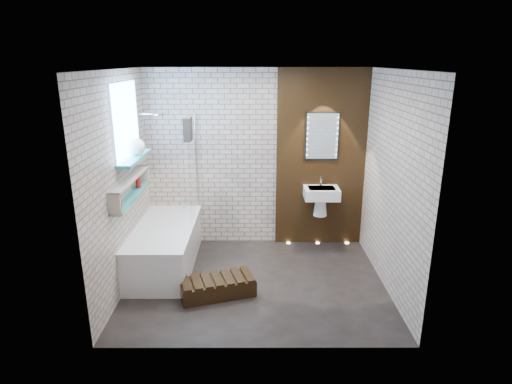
{
  "coord_description": "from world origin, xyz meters",
  "views": [
    {
      "loc": [
        -0.01,
        -4.86,
        2.7
      ],
      "look_at": [
        0.0,
        0.15,
        1.15
      ],
      "focal_mm": 30.11,
      "sensor_mm": 36.0,
      "label": 1
    }
  ],
  "objects_px": {
    "bathtub": "(165,246)",
    "bath_screen": "(193,167)",
    "washbasin": "(321,197)",
    "walnut_step": "(217,287)",
    "led_mirror": "(322,136)"
  },
  "relations": [
    {
      "from": "washbasin",
      "to": "led_mirror",
      "type": "bearing_deg",
      "value": 90.0
    },
    {
      "from": "bathtub",
      "to": "led_mirror",
      "type": "relative_size",
      "value": 2.49
    },
    {
      "from": "bath_screen",
      "to": "walnut_step",
      "type": "distance_m",
      "value": 1.73
    },
    {
      "from": "bathtub",
      "to": "bath_screen",
      "type": "distance_m",
      "value": 1.14
    },
    {
      "from": "bath_screen",
      "to": "washbasin",
      "type": "relative_size",
      "value": 2.41
    },
    {
      "from": "bath_screen",
      "to": "washbasin",
      "type": "xyz_separation_m",
      "value": [
        1.82,
        0.18,
        -0.49
      ]
    },
    {
      "from": "washbasin",
      "to": "walnut_step",
      "type": "distance_m",
      "value": 2.09
    },
    {
      "from": "bath_screen",
      "to": "washbasin",
      "type": "height_order",
      "value": "bath_screen"
    },
    {
      "from": "led_mirror",
      "to": "walnut_step",
      "type": "distance_m",
      "value": 2.6
    },
    {
      "from": "walnut_step",
      "to": "washbasin",
      "type": "bearing_deg",
      "value": 44.18
    },
    {
      "from": "bathtub",
      "to": "led_mirror",
      "type": "distance_m",
      "value": 2.68
    },
    {
      "from": "walnut_step",
      "to": "bathtub",
      "type": "bearing_deg",
      "value": 135.41
    },
    {
      "from": "bath_screen",
      "to": "led_mirror",
      "type": "distance_m",
      "value": 1.89
    },
    {
      "from": "bathtub",
      "to": "washbasin",
      "type": "bearing_deg",
      "value": 16.01
    },
    {
      "from": "walnut_step",
      "to": "led_mirror",
      "type": "bearing_deg",
      "value": 47.3
    }
  ]
}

